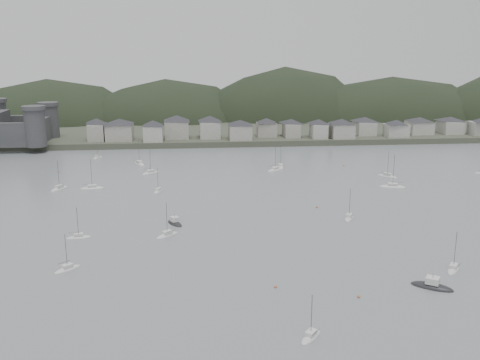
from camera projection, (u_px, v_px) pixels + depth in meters
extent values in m
plane|color=slate|center=(273.00, 290.00, 116.19)|extent=(900.00, 900.00, 0.00)
cube|color=#383D2D|center=(212.00, 115.00, 401.02)|extent=(900.00, 250.00, 3.00)
ellipsoid|color=black|center=(51.00, 138.00, 371.19)|extent=(138.98, 92.48, 81.13)
ellipsoid|color=black|center=(167.00, 136.00, 379.35)|extent=(132.08, 90.41, 79.74)
ellipsoid|color=black|center=(284.00, 138.00, 387.78)|extent=(133.88, 88.37, 101.41)
ellipsoid|color=black|center=(389.00, 134.00, 389.36)|extent=(165.81, 81.78, 82.55)
cylinder|color=#38393B|center=(35.00, 128.00, 265.26)|extent=(10.00, 10.00, 18.00)
cylinder|color=#38393B|center=(49.00, 122.00, 292.44)|extent=(10.00, 10.00, 17.00)
cube|color=#38393B|center=(43.00, 130.00, 279.50)|extent=(3.50, 30.00, 12.00)
cube|color=gray|center=(97.00, 132.00, 284.32)|extent=(8.34, 12.91, 8.59)
pyramid|color=#252529|center=(97.00, 121.00, 282.94)|extent=(15.78, 15.78, 3.01)
cube|color=gray|center=(120.00, 132.00, 284.81)|extent=(13.68, 13.35, 8.36)
pyramid|color=#252529|center=(119.00, 121.00, 283.47)|extent=(20.07, 20.07, 2.93)
cube|color=#9A9891|center=(153.00, 134.00, 281.37)|extent=(9.78, 10.20, 8.08)
pyramid|color=#252529|center=(153.00, 123.00, 280.07)|extent=(14.83, 14.83, 2.83)
cube|color=gray|center=(177.00, 129.00, 291.68)|extent=(12.59, 13.33, 9.09)
pyramid|color=#252529|center=(177.00, 118.00, 290.22)|extent=(19.24, 19.24, 3.18)
cube|color=#9A9891|center=(210.00, 130.00, 291.86)|extent=(10.74, 12.17, 8.87)
pyramid|color=#252529|center=(210.00, 119.00, 290.44)|extent=(17.01, 17.01, 3.10)
cube|color=gray|center=(240.00, 132.00, 287.11)|extent=(11.63, 12.09, 7.69)
pyramid|color=#252529|center=(240.00, 122.00, 285.87)|extent=(17.61, 17.61, 2.69)
cube|color=gray|center=(266.00, 130.00, 296.94)|extent=(10.37, 9.35, 7.44)
pyramid|color=#252529|center=(267.00, 120.00, 295.75)|extent=(14.65, 14.65, 2.60)
cube|color=gray|center=(291.00, 130.00, 295.89)|extent=(8.24, 12.20, 7.22)
pyramid|color=#252529|center=(292.00, 121.00, 294.73)|extent=(15.17, 15.17, 2.53)
cube|color=#9A9891|center=(319.00, 131.00, 292.08)|extent=(8.06, 10.91, 7.46)
pyramid|color=#252529|center=(319.00, 122.00, 290.88)|extent=(14.08, 14.08, 2.61)
cube|color=gray|center=(342.00, 131.00, 291.76)|extent=(11.73, 11.78, 7.66)
pyramid|color=#252529|center=(342.00, 121.00, 290.53)|extent=(17.46, 17.46, 2.68)
cube|color=#9A9891|center=(364.00, 128.00, 302.80)|extent=(10.19, 13.02, 7.33)
pyramid|color=#252529|center=(365.00, 119.00, 301.62)|extent=(17.23, 17.23, 2.57)
cube|color=#9A9891|center=(396.00, 130.00, 295.69)|extent=(11.70, 9.81, 6.88)
pyramid|color=#252529|center=(397.00, 122.00, 294.58)|extent=(15.97, 15.97, 2.41)
cube|color=#9A9891|center=(419.00, 128.00, 305.79)|extent=(12.83, 12.48, 7.00)
pyramid|color=#252529|center=(420.00, 119.00, 304.66)|extent=(18.79, 18.79, 2.45)
cube|color=#9A9891|center=(450.00, 127.00, 308.00)|extent=(11.07, 13.50, 6.97)
pyramid|color=#252529|center=(451.00, 119.00, 306.88)|extent=(18.25, 18.25, 2.44)
ellipsoid|color=silver|center=(151.00, 173.00, 223.60)|extent=(8.20, 7.30, 1.67)
cube|color=silver|center=(151.00, 171.00, 223.33)|extent=(3.43, 3.26, 0.70)
cylinder|color=#3F3F42|center=(150.00, 161.00, 222.32)|extent=(0.12, 0.12, 10.44)
cylinder|color=#3F3F42|center=(148.00, 169.00, 223.99)|extent=(3.00, 2.42, 0.10)
ellipsoid|color=silver|center=(453.00, 270.00, 126.71)|extent=(6.34, 7.22, 1.46)
cube|color=silver|center=(454.00, 266.00, 126.46)|extent=(2.84, 3.01, 0.70)
cylinder|color=#3F3F42|center=(455.00, 251.00, 125.58)|extent=(0.12, 0.12, 9.15)
cylinder|color=#3F3F42|center=(459.00, 265.00, 125.40)|extent=(2.10, 2.66, 0.10)
ellipsoid|color=silver|center=(393.00, 187.00, 201.14)|extent=(10.27, 5.80, 1.96)
cube|color=silver|center=(393.00, 184.00, 200.84)|extent=(3.90, 3.04, 0.70)
cylinder|color=#3F3F42|center=(394.00, 171.00, 199.65)|extent=(0.12, 0.12, 12.22)
cylinder|color=#3F3F42|center=(397.00, 182.00, 201.35)|extent=(4.25, 1.35, 0.10)
ellipsoid|color=silver|center=(79.00, 238.00, 147.78)|extent=(7.09, 3.18, 1.37)
cube|color=silver|center=(78.00, 235.00, 147.55)|extent=(2.59, 1.84, 0.70)
cylinder|color=#3F3F42|center=(78.00, 223.00, 146.73)|extent=(0.12, 0.12, 8.54)
cylinder|color=#3F3F42|center=(74.00, 233.00, 147.48)|extent=(3.06, 0.56, 0.10)
ellipsoid|color=silver|center=(98.00, 158.00, 255.03)|extent=(4.77, 6.30, 1.23)
cube|color=silver|center=(98.00, 156.00, 254.81)|extent=(2.24, 2.53, 0.70)
cylinder|color=#3F3F42|center=(97.00, 149.00, 254.08)|extent=(0.12, 0.12, 7.67)
cylinder|color=#3F3F42|center=(98.00, 155.00, 253.80)|extent=(1.47, 2.44, 0.10)
ellipsoid|color=silver|center=(387.00, 177.00, 217.75)|extent=(7.70, 8.03, 1.69)
cube|color=silver|center=(387.00, 174.00, 217.48)|extent=(3.36, 3.43, 0.70)
cylinder|color=#3F3F42|center=(388.00, 163.00, 216.46)|extent=(0.12, 0.12, 10.54)
cylinder|color=#3F3F42|center=(386.00, 173.00, 216.17)|extent=(2.64, 2.86, 0.10)
ellipsoid|color=silver|center=(281.00, 167.00, 235.14)|extent=(2.88, 7.87, 1.55)
cube|color=silver|center=(281.00, 165.00, 234.88)|extent=(1.84, 2.80, 0.70)
cylinder|color=#3F3F42|center=(281.00, 156.00, 233.95)|extent=(0.12, 0.12, 9.69)
cylinder|color=#3F3F42|center=(280.00, 163.00, 236.09)|extent=(0.28, 3.49, 0.10)
ellipsoid|color=silver|center=(311.00, 337.00, 97.18)|extent=(5.71, 6.34, 1.30)
cube|color=silver|center=(311.00, 333.00, 96.95)|extent=(2.54, 2.66, 0.70)
cylinder|color=#3F3F42|center=(312.00, 316.00, 96.18)|extent=(0.12, 0.12, 8.11)
cylinder|color=#3F3F42|center=(316.00, 332.00, 96.02)|extent=(1.92, 2.32, 0.10)
ellipsoid|color=silver|center=(158.00, 191.00, 195.50)|extent=(4.08, 7.26, 1.38)
cube|color=silver|center=(158.00, 189.00, 195.27)|extent=(2.14, 2.75, 0.70)
cylinder|color=#3F3F42|center=(158.00, 179.00, 194.44)|extent=(0.12, 0.12, 8.64)
cylinder|color=#3F3F42|center=(157.00, 186.00, 196.26)|extent=(0.98, 3.01, 0.10)
ellipsoid|color=silver|center=(92.00, 189.00, 199.28)|extent=(8.97, 3.72, 1.74)
cube|color=silver|center=(92.00, 186.00, 199.00)|extent=(3.24, 2.24, 0.70)
cylinder|color=#3F3F42|center=(91.00, 174.00, 197.95)|extent=(0.12, 0.12, 10.89)
cylinder|color=#3F3F42|center=(88.00, 184.00, 198.89)|extent=(3.91, 0.53, 0.10)
ellipsoid|color=silver|center=(60.00, 189.00, 198.64)|extent=(6.53, 8.60, 1.68)
cube|color=silver|center=(59.00, 186.00, 198.37)|extent=(3.07, 3.47, 0.70)
cylinder|color=#3F3F42|center=(58.00, 175.00, 197.36)|extent=(0.12, 0.12, 10.49)
cylinder|color=#3F3F42|center=(60.00, 185.00, 197.05)|extent=(1.98, 3.32, 0.10)
ellipsoid|color=silver|center=(275.00, 170.00, 229.04)|extent=(8.52, 7.51, 1.73)
cube|color=silver|center=(275.00, 168.00, 228.76)|extent=(3.56, 3.37, 0.70)
cylinder|color=#3F3F42|center=(275.00, 157.00, 227.72)|extent=(0.12, 0.12, 10.81)
cylinder|color=#3F3F42|center=(272.00, 166.00, 229.45)|extent=(3.13, 2.48, 0.10)
ellipsoid|color=silver|center=(139.00, 164.00, 241.05)|extent=(6.93, 9.50, 1.84)
cube|color=silver|center=(139.00, 161.00, 240.76)|extent=(3.30, 3.79, 0.70)
cylinder|color=#3F3F42|center=(139.00, 151.00, 239.65)|extent=(0.12, 0.12, 11.50)
cylinder|color=#3F3F42|center=(137.00, 161.00, 239.14)|extent=(2.04, 3.70, 0.10)
ellipsoid|color=silver|center=(167.00, 236.00, 149.57)|extent=(7.16, 6.80, 1.50)
cube|color=silver|center=(167.00, 232.00, 149.32)|extent=(3.05, 2.98, 0.70)
cylinder|color=#3F3F42|center=(167.00, 219.00, 148.42)|extent=(0.12, 0.12, 9.36)
cylinder|color=#3F3F42|center=(171.00, 231.00, 148.41)|extent=(2.56, 2.34, 0.10)
ellipsoid|color=silver|center=(68.00, 270.00, 126.70)|extent=(6.54, 6.32, 1.38)
cube|color=silver|center=(67.00, 266.00, 126.47)|extent=(2.80, 2.76, 0.70)
cylinder|color=#3F3F42|center=(66.00, 252.00, 125.64)|extent=(0.12, 0.12, 8.62)
cylinder|color=#3F3F42|center=(64.00, 262.00, 127.07)|extent=(2.33, 2.19, 0.10)
ellipsoid|color=silver|center=(349.00, 218.00, 164.67)|extent=(5.47, 7.63, 1.47)
cube|color=silver|center=(349.00, 215.00, 164.42)|extent=(2.62, 3.04, 0.70)
cylinder|color=#3F3F42|center=(350.00, 203.00, 163.54)|extent=(0.12, 0.12, 9.21)
cylinder|color=#3F3F42|center=(352.00, 214.00, 163.21)|extent=(1.61, 3.00, 0.10)
ellipsoid|color=black|center=(432.00, 287.00, 117.39)|extent=(9.30, 7.82, 1.99)
cube|color=silver|center=(433.00, 280.00, 117.00)|extent=(3.68, 3.63, 1.40)
cylinder|color=#3F3F42|center=(433.00, 276.00, 116.79)|extent=(0.10, 0.10, 1.20)
ellipsoid|color=black|center=(175.00, 224.00, 159.67)|extent=(5.83, 7.60, 1.60)
cube|color=silver|center=(175.00, 219.00, 159.32)|extent=(2.84, 2.89, 1.40)
cylinder|color=#3F3F42|center=(175.00, 216.00, 159.11)|extent=(0.10, 0.10, 1.20)
sphere|color=#B15E3B|center=(59.00, 172.00, 225.42)|extent=(0.70, 0.70, 0.70)
sphere|color=#B15E3B|center=(317.00, 207.00, 175.87)|extent=(0.70, 0.70, 0.70)
sphere|color=#B15E3B|center=(344.00, 166.00, 237.38)|extent=(0.70, 0.70, 0.70)
sphere|color=#B15E3B|center=(359.00, 297.00, 112.71)|extent=(0.70, 0.70, 0.70)
sphere|color=#B15E3B|center=(276.00, 287.00, 117.35)|extent=(0.70, 0.70, 0.70)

